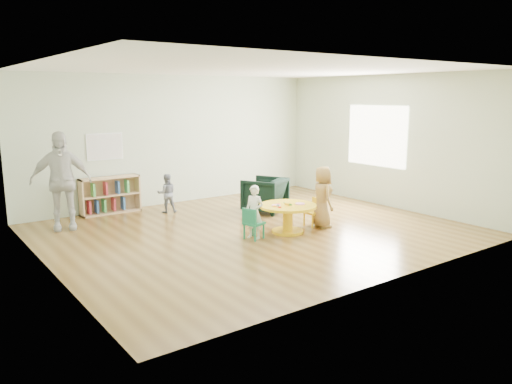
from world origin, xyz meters
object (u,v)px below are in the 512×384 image
at_px(kid_chair_left, 252,223).
at_px(armchair, 265,195).
at_px(activity_table, 288,213).
at_px(bookshelf, 109,195).
at_px(kid_chair_right, 314,211).
at_px(child_right, 322,197).
at_px(child_left, 254,212).
at_px(adult_caretaker, 61,181).
at_px(toddler, 167,193).

xyz_separation_m(kid_chair_left, armchair, (1.38, 1.47, 0.07)).
height_order(activity_table, bookshelf, bookshelf).
xyz_separation_m(activity_table, kid_chair_right, (0.70, 0.07, -0.07)).
height_order(kid_chair_left, child_right, child_right).
distance_m(armchair, child_left, 1.95).
relative_size(armchair, child_left, 0.87).
relative_size(activity_table, armchair, 1.27).
bearing_deg(kid_chair_right, child_right, -162.38).
distance_m(activity_table, child_right, 0.78).
bearing_deg(kid_chair_right, armchair, 1.45).
bearing_deg(child_left, kid_chair_right, 66.51).
xyz_separation_m(bookshelf, adult_caretaker, (-1.11, -0.74, 0.51)).
distance_m(kid_chair_left, child_right, 1.52).
xyz_separation_m(kid_chair_left, child_right, (1.49, -0.10, 0.27)).
distance_m(kid_chair_right, adult_caretaker, 4.58).
bearing_deg(bookshelf, kid_chair_right, -50.17).
bearing_deg(bookshelf, child_right, -50.92).
xyz_separation_m(activity_table, bookshelf, (-1.99, 3.29, 0.02)).
height_order(kid_chair_left, bookshelf, bookshelf).
distance_m(armchair, child_right, 1.59).
xyz_separation_m(child_right, toddler, (-1.77, 2.71, -0.16)).
bearing_deg(bookshelf, activity_table, -58.88).
distance_m(bookshelf, child_right, 4.34).
xyz_separation_m(child_left, toddler, (-0.34, 2.58, -0.05)).
height_order(bookshelf, adult_caretaker, adult_caretaker).
distance_m(child_left, toddler, 2.61).
height_order(bookshelf, child_left, child_left).
bearing_deg(child_right, toddler, 50.43).
height_order(kid_chair_left, toddler, toddler).
height_order(kid_chair_right, armchair, armchair).
bearing_deg(kid_chair_left, toddler, 170.46).
bearing_deg(activity_table, bookshelf, 121.12).
relative_size(armchair, adult_caretaker, 0.45).
height_order(toddler, adult_caretaker, adult_caretaker).
xyz_separation_m(bookshelf, armchair, (2.62, -1.80, -0.01)).
bearing_deg(armchair, child_right, 66.78).
distance_m(child_right, adult_caretaker, 4.67).
bearing_deg(kid_chair_right, adult_caretaker, 55.66).
distance_m(kid_chair_right, bookshelf, 4.19).
relative_size(child_left, adult_caretaker, 0.51).
distance_m(kid_chair_right, child_right, 0.32).
bearing_deg(bookshelf, adult_caretaker, -146.40).
bearing_deg(bookshelf, kid_chair_left, -69.19).
relative_size(bookshelf, armchair, 1.52).
bearing_deg(child_left, kid_chair_left, -85.18).
relative_size(activity_table, kid_chair_left, 1.86).
relative_size(activity_table, toddler, 1.25).
bearing_deg(armchair, bookshelf, -61.97).
xyz_separation_m(kid_chair_left, bookshelf, (-1.24, 3.27, 0.08)).
xyz_separation_m(activity_table, toddler, (-1.02, 2.64, 0.06)).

